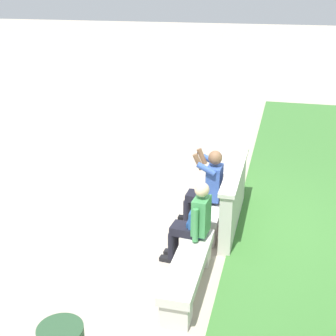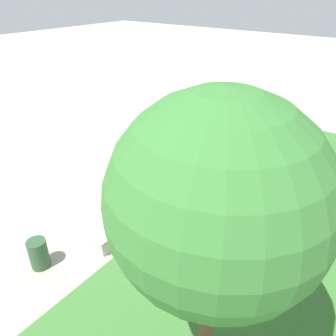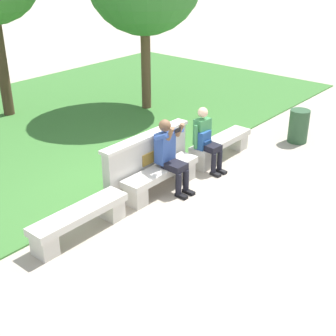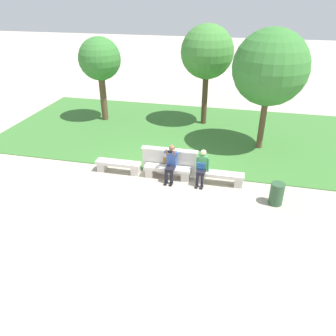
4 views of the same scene
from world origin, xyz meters
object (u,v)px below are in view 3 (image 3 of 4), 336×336
(person_photographer, at_px, (170,152))
(trash_bin, at_px, (299,126))
(bench_mid, at_px, (221,145))
(backpack, at_px, (203,140))
(bench_main, at_px, (80,219))
(person_distant, at_px, (206,138))
(bench_near, at_px, (161,176))

(person_photographer, bearing_deg, trash_bin, -11.64)
(bench_mid, relative_size, backpack, 3.96)
(bench_main, xyz_separation_m, person_photographer, (2.05, -0.08, 0.44))
(person_photographer, bearing_deg, bench_main, 177.83)
(person_distant, xyz_separation_m, trash_bin, (2.51, -0.76, -0.30))
(bench_near, distance_m, trash_bin, 3.86)
(person_photographer, distance_m, trash_bin, 3.72)
(bench_mid, xyz_separation_m, trash_bin, (1.88, -0.82, 0.08))
(bench_near, xyz_separation_m, trash_bin, (3.77, -0.82, 0.08))
(trash_bin, bearing_deg, backpack, 162.73)
(bench_mid, height_order, person_photographer, person_photographer)
(bench_near, relative_size, trash_bin, 2.26)
(bench_main, bearing_deg, bench_near, 0.00)
(person_photographer, bearing_deg, person_distant, 0.60)
(backpack, bearing_deg, bench_main, 179.44)
(bench_mid, xyz_separation_m, person_photographer, (-1.75, -0.08, 0.44))
(person_photographer, height_order, person_distant, person_photographer)
(trash_bin, bearing_deg, person_photographer, 168.36)
(person_distant, distance_m, backpack, 0.07)
(person_photographer, bearing_deg, bench_mid, 2.55)
(backpack, bearing_deg, trash_bin, -17.27)
(trash_bin, bearing_deg, person_distant, 163.19)
(person_photographer, xyz_separation_m, trash_bin, (3.62, -0.75, -0.36))
(bench_near, height_order, backpack, backpack)
(bench_mid, distance_m, person_photographer, 1.80)
(bench_mid, bearing_deg, person_photographer, -177.45)
(bench_main, bearing_deg, trash_bin, -8.27)
(bench_main, relative_size, person_distant, 1.34)
(bench_near, height_order, bench_mid, same)
(bench_near, bearing_deg, bench_main, 180.00)
(bench_near, xyz_separation_m, person_photographer, (0.15, -0.08, 0.44))
(bench_main, height_order, person_photographer, person_photographer)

